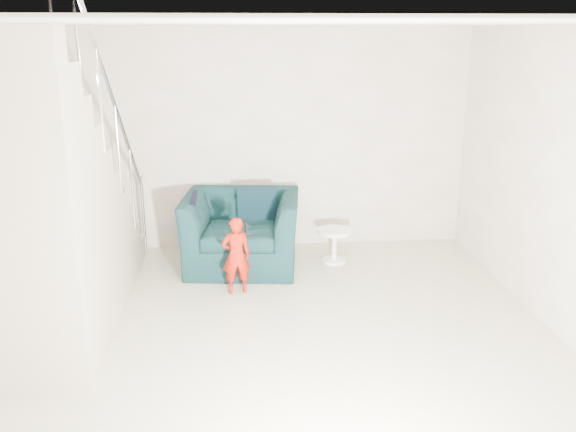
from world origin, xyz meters
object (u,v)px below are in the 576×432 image
at_px(armchair, 242,231).
at_px(toddler, 236,256).
at_px(side_table, 334,240).
at_px(staircase, 50,233).

xyz_separation_m(armchair, toddler, (-0.07, -0.78, -0.01)).
relative_size(armchair, side_table, 3.22).
bearing_deg(side_table, toddler, -145.53).
height_order(armchair, side_table, armchair).
height_order(side_table, staircase, staircase).
distance_m(armchair, toddler, 0.78).
bearing_deg(side_table, staircase, -151.39).
xyz_separation_m(toddler, side_table, (1.15, 0.79, -0.14)).
height_order(toddler, side_table, toddler).
height_order(armchair, staircase, staircase).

